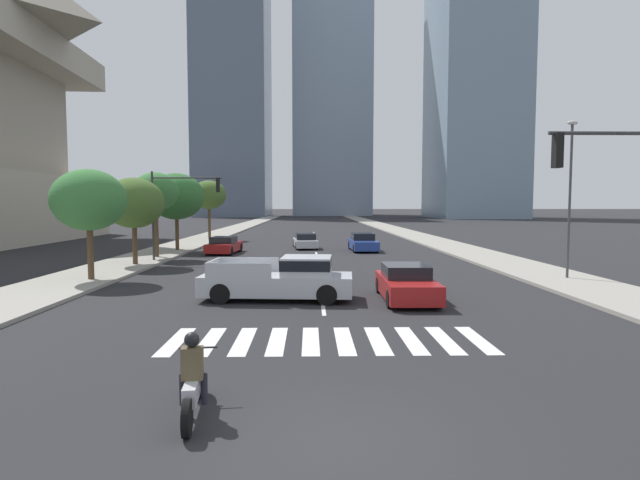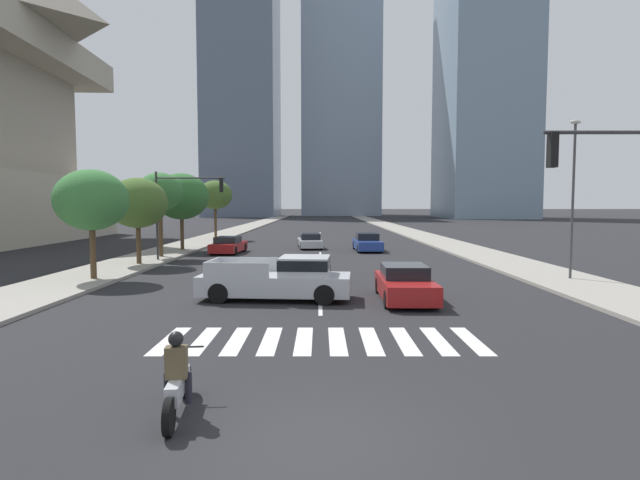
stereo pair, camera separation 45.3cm
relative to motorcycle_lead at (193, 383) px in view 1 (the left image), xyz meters
name	(u,v)px [view 1 (the left image)]	position (x,y,z in m)	size (l,w,h in m)	color
ground_plane	(341,443)	(2.48, -1.05, -0.58)	(800.00, 800.00, 0.00)	#232326
sidewalk_east	(469,252)	(14.05, 28.95, -0.51)	(4.00, 260.00, 0.15)	gray
sidewalk_west	(161,252)	(-9.09, 28.95, -0.51)	(4.00, 260.00, 0.15)	gray
crosswalk_near	(328,340)	(2.48, 4.74, -0.58)	(8.55, 2.81, 0.01)	silver
lane_divider_center	(316,249)	(2.48, 32.74, -0.58)	(0.14, 50.00, 0.01)	silver
motorcycle_lead	(193,383)	(0.00, 0.00, 0.00)	(0.70, 2.23, 1.49)	black
pickup_truck	(284,279)	(1.03, 10.54, 0.23)	(5.88, 2.48, 1.67)	#B7BABF
sedan_blue_0	(363,243)	(6.20, 30.87, 0.05)	(2.07, 4.77, 1.39)	navy
sedan_red_1	(224,246)	(-4.40, 28.92, 0.00)	(2.25, 4.53, 1.26)	maroon
sedan_silver_2	(305,241)	(1.62, 33.35, -0.01)	(2.23, 4.85, 1.23)	#B7BABF
sedan_red_3	(406,284)	(5.71, 10.47, 0.04)	(1.97, 4.56, 1.34)	maroon
sedan_gold_4	(310,271)	(2.03, 14.50, -0.01)	(1.96, 4.76, 1.25)	#B28E38
traffic_signal_far	(179,199)	(-6.22, 23.31, 3.41)	(4.67, 0.28, 5.57)	#333335
street_lamp_east	(570,187)	(14.35, 15.11, 3.88)	(0.50, 0.24, 7.43)	#3F3F42
street_tree_nearest	(89,200)	(-8.29, 15.12, 3.27)	(3.37, 3.37, 5.15)	#4C3823
street_tree_second	(134,203)	(-8.29, 21.08, 3.15)	(3.47, 3.47, 5.07)	#4C3823
street_tree_third	(155,192)	(-8.29, 25.26, 3.90)	(3.00, 3.00, 5.64)	#4C3823
street_tree_fourth	(176,196)	(-8.29, 30.47, 3.68)	(4.20, 4.20, 5.91)	#4C3823
street_tree_fifth	(209,195)	(-8.29, 43.01, 4.04)	(3.46, 3.46, 5.96)	#4C3823
office_tower_left_skyline	(234,87)	(-21.02, 146.09, 38.39)	(20.92, 27.76, 88.23)	slate
office_tower_center_skyline	(331,92)	(9.26, 163.97, 41.11)	(25.39, 28.11, 91.70)	#8C9EB2
office_tower_right_skyline	(475,59)	(46.25, 127.61, 41.82)	(21.59, 27.05, 93.68)	#7A93A8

